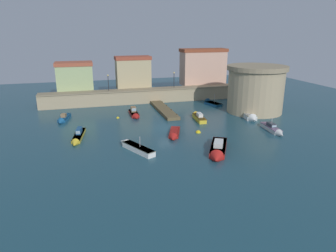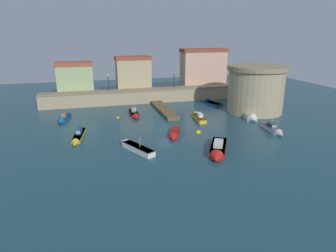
{
  "view_description": "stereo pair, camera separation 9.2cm",
  "coord_description": "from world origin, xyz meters",
  "px_view_note": "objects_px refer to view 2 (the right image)",
  "views": [
    {
      "loc": [
        -12.12,
        -44.56,
        14.68
      ],
      "look_at": [
        0.0,
        -1.13,
        0.69
      ],
      "focal_mm": 33.24,
      "sensor_mm": 36.0,
      "label": 1
    },
    {
      "loc": [
        -12.03,
        -44.59,
        14.68
      ],
      "look_at": [
        0.0,
        -1.13,
        0.69
      ],
      "focal_mm": 33.24,
      "sensor_mm": 36.0,
      "label": 2
    }
  ],
  "objects_px": {
    "moored_boat_2": "(174,134)",
    "mooring_buoy_1": "(198,133)",
    "quay_lamp_1": "(174,77)",
    "moored_boat_8": "(78,137)",
    "mooring_buoy_0": "(118,118)",
    "quay_lamp_0": "(108,80)",
    "moored_boat_7": "(218,150)",
    "moored_boat_1": "(134,147)",
    "moored_boat_4": "(273,129)",
    "moored_boat_3": "(63,119)",
    "moored_boat_0": "(135,114)",
    "moored_boat_5": "(250,117)",
    "moored_boat_9": "(210,103)",
    "fortress_tower": "(256,89)",
    "moored_boat_6": "(198,117)"
  },
  "relations": [
    {
      "from": "moored_boat_1",
      "to": "moored_boat_3",
      "type": "xyz_separation_m",
      "value": [
        -9.34,
        16.42,
        -0.07
      ]
    },
    {
      "from": "moored_boat_3",
      "to": "moored_boat_5",
      "type": "height_order",
      "value": "moored_boat_5"
    },
    {
      "from": "quay_lamp_0",
      "to": "moored_boat_7",
      "type": "xyz_separation_m",
      "value": [
        10.43,
        -30.33,
        -4.61
      ]
    },
    {
      "from": "quay_lamp_1",
      "to": "moored_boat_1",
      "type": "bearing_deg",
      "value": -116.48
    },
    {
      "from": "moored_boat_2",
      "to": "mooring_buoy_0",
      "type": "xyz_separation_m",
      "value": [
        -6.67,
        11.78,
        -0.25
      ]
    },
    {
      "from": "moored_boat_0",
      "to": "moored_boat_8",
      "type": "xyz_separation_m",
      "value": [
        -9.72,
        -9.93,
        -0.04
      ]
    },
    {
      "from": "moored_boat_4",
      "to": "mooring_buoy_1",
      "type": "bearing_deg",
      "value": -97.54
    },
    {
      "from": "quay_lamp_0",
      "to": "moored_boat_4",
      "type": "height_order",
      "value": "quay_lamp_0"
    },
    {
      "from": "moored_boat_7",
      "to": "moored_boat_5",
      "type": "bearing_deg",
      "value": 165.77
    },
    {
      "from": "fortress_tower",
      "to": "quay_lamp_0",
      "type": "xyz_separation_m",
      "value": [
        -25.47,
        13.23,
        0.72
      ]
    },
    {
      "from": "quay_lamp_0",
      "to": "moored_boat_7",
      "type": "bearing_deg",
      "value": -71.03
    },
    {
      "from": "moored_boat_2",
      "to": "moored_boat_0",
      "type": "bearing_deg",
      "value": -142.55
    },
    {
      "from": "moored_boat_4",
      "to": "moored_boat_5",
      "type": "distance_m",
      "value": 7.23
    },
    {
      "from": "moored_boat_1",
      "to": "moored_boat_4",
      "type": "bearing_deg",
      "value": -111.55
    },
    {
      "from": "moored_boat_1",
      "to": "mooring_buoy_1",
      "type": "relative_size",
      "value": 8.76
    },
    {
      "from": "moored_boat_2",
      "to": "moored_boat_9",
      "type": "bearing_deg",
      "value": 164.48
    },
    {
      "from": "moored_boat_2",
      "to": "mooring_buoy_1",
      "type": "xyz_separation_m",
      "value": [
        3.93,
        0.52,
        -0.25
      ]
    },
    {
      "from": "quay_lamp_0",
      "to": "mooring_buoy_0",
      "type": "distance_m",
      "value": 11.91
    },
    {
      "from": "moored_boat_5",
      "to": "moored_boat_1",
      "type": "bearing_deg",
      "value": -56.58
    },
    {
      "from": "moored_boat_2",
      "to": "moored_boat_4",
      "type": "bearing_deg",
      "value": 103.09
    },
    {
      "from": "moored_boat_3",
      "to": "moored_boat_5",
      "type": "xyz_separation_m",
      "value": [
        30.9,
        -7.53,
        0.12
      ]
    },
    {
      "from": "quay_lamp_1",
      "to": "moored_boat_5",
      "type": "distance_m",
      "value": 19.93
    },
    {
      "from": "quay_lamp_1",
      "to": "moored_boat_5",
      "type": "relative_size",
      "value": 0.6
    },
    {
      "from": "moored_boat_9",
      "to": "moored_boat_0",
      "type": "bearing_deg",
      "value": 88.61
    },
    {
      "from": "fortress_tower",
      "to": "moored_boat_9",
      "type": "xyz_separation_m",
      "value": [
        -5.43,
        8.09,
        -4.07
      ]
    },
    {
      "from": "quay_lamp_0",
      "to": "moored_boat_1",
      "type": "xyz_separation_m",
      "value": [
        0.68,
        -26.33,
        -4.67
      ]
    },
    {
      "from": "moored_boat_2",
      "to": "moored_boat_9",
      "type": "height_order",
      "value": "moored_boat_9"
    },
    {
      "from": "quay_lamp_1",
      "to": "mooring_buoy_0",
      "type": "xyz_separation_m",
      "value": [
        -13.4,
        -10.78,
        -5.08
      ]
    },
    {
      "from": "moored_boat_2",
      "to": "moored_boat_5",
      "type": "xyz_separation_m",
      "value": [
        15.18,
        5.11,
        0.2
      ]
    },
    {
      "from": "moored_boat_0",
      "to": "moored_boat_8",
      "type": "relative_size",
      "value": 0.82
    },
    {
      "from": "quay_lamp_1",
      "to": "moored_boat_8",
      "type": "xyz_separation_m",
      "value": [
        -20.08,
        -20.09,
        -4.74
      ]
    },
    {
      "from": "moored_boat_8",
      "to": "mooring_buoy_0",
      "type": "xyz_separation_m",
      "value": [
        6.68,
        9.31,
        -0.33
      ]
    },
    {
      "from": "mooring_buoy_1",
      "to": "quay_lamp_1",
      "type": "bearing_deg",
      "value": 82.78
    },
    {
      "from": "moored_boat_6",
      "to": "moored_boat_7",
      "type": "xyz_separation_m",
      "value": [
        -3.23,
        -15.3,
        0.01
      ]
    },
    {
      "from": "moored_boat_3",
      "to": "moored_boat_0",
      "type": "bearing_deg",
      "value": 100.53
    },
    {
      "from": "moored_boat_5",
      "to": "mooring_buoy_0",
      "type": "relative_size",
      "value": 10.73
    },
    {
      "from": "quay_lamp_0",
      "to": "moored_boat_2",
      "type": "xyz_separation_m",
      "value": [
        7.07,
        -22.56,
        -4.81
      ]
    },
    {
      "from": "quay_lamp_0",
      "to": "quay_lamp_1",
      "type": "relative_size",
      "value": 0.99
    },
    {
      "from": "fortress_tower",
      "to": "moored_boat_3",
      "type": "distance_m",
      "value": 34.52
    },
    {
      "from": "moored_boat_3",
      "to": "moored_boat_7",
      "type": "height_order",
      "value": "moored_boat_7"
    },
    {
      "from": "quay_lamp_0",
      "to": "moored_boat_2",
      "type": "distance_m",
      "value": 24.12
    },
    {
      "from": "moored_boat_2",
      "to": "moored_boat_8",
      "type": "height_order",
      "value": "moored_boat_8"
    },
    {
      "from": "moored_boat_8",
      "to": "mooring_buoy_0",
      "type": "bearing_deg",
      "value": 153.35
    },
    {
      "from": "moored_boat_9",
      "to": "moored_boat_2",
      "type": "bearing_deg",
      "value": 125.14
    },
    {
      "from": "quay_lamp_0",
      "to": "moored_boat_4",
      "type": "bearing_deg",
      "value": -48.23
    },
    {
      "from": "quay_lamp_0",
      "to": "moored_boat_8",
      "type": "xyz_separation_m",
      "value": [
        -6.28,
        -20.09,
        -4.73
      ]
    },
    {
      "from": "moored_boat_5",
      "to": "moored_boat_2",
      "type": "bearing_deg",
      "value": -60.35
    },
    {
      "from": "moored_boat_1",
      "to": "moored_boat_7",
      "type": "height_order",
      "value": "moored_boat_1"
    },
    {
      "from": "moored_boat_6",
      "to": "moored_boat_7",
      "type": "relative_size",
      "value": 0.85
    },
    {
      "from": "quay_lamp_1",
      "to": "mooring_buoy_0",
      "type": "distance_m",
      "value": 17.93
    }
  ]
}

